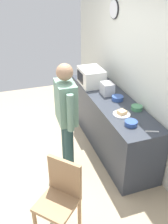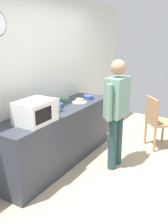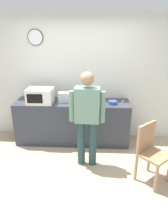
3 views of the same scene
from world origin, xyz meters
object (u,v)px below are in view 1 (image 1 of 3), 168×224
object	(u,v)px
sandwich_plate	(122,113)
cereal_bowl	(131,123)
salad_bowl	(118,98)
fork_utensil	(152,131)
mixing_bowl	(137,108)
toaster	(107,89)
person_standing	(66,112)
spoon_utensil	(105,83)
wooden_chair	(60,196)
microwave	(91,77)

from	to	relation	value
sandwich_plate	cereal_bowl	size ratio (longest dim) A/B	1.47
salad_bowl	fork_utensil	xyz separation A→B (m)	(0.95, 0.03, -0.03)
fork_utensil	mixing_bowl	bearing A→B (deg)	169.88
toaster	fork_utensil	distance (m)	1.20
toaster	person_standing	distance (m)	0.97
cereal_bowl	salad_bowl	bearing A→B (deg)	168.11
spoon_utensil	person_standing	bearing A→B (deg)	-46.54
wooden_chair	sandwich_plate	bearing A→B (deg)	126.17
fork_utensil	wooden_chair	xyz separation A→B (m)	(0.30, -1.28, -0.37)
spoon_utensil	wooden_chair	xyz separation A→B (m)	(1.92, -1.33, -0.37)
cereal_bowl	person_standing	distance (m)	0.89
microwave	sandwich_plate	distance (m)	1.15
microwave	sandwich_plate	world-z (taller)	microwave
salad_bowl	cereal_bowl	bearing A→B (deg)	-11.89
sandwich_plate	person_standing	xyz separation A→B (m)	(-0.18, -0.76, 0.06)
wooden_chair	cereal_bowl	bearing A→B (deg)	115.35
cereal_bowl	sandwich_plate	bearing A→B (deg)	177.81
sandwich_plate	cereal_bowl	distance (m)	0.29
fork_utensil	spoon_utensil	bearing A→B (deg)	178.41
cereal_bowl	mixing_bowl	world-z (taller)	cereal_bowl
microwave	fork_utensil	xyz separation A→B (m)	(1.65, 0.21, -0.15)
toaster	spoon_utensil	xyz separation A→B (m)	(-0.42, 0.14, -0.10)
cereal_bowl	person_standing	size ratio (longest dim) A/B	0.10
cereal_bowl	fork_utensil	xyz separation A→B (m)	(0.22, 0.18, -0.03)
person_standing	fork_utensil	bearing A→B (deg)	53.24
sandwich_plate	cereal_bowl	world-z (taller)	sandwich_plate
microwave	toaster	size ratio (longest dim) A/B	2.27
sandwich_plate	wooden_chair	world-z (taller)	sandwich_plate
sandwich_plate	mixing_bowl	world-z (taller)	sandwich_plate
sandwich_plate	person_standing	size ratio (longest dim) A/B	0.15
toaster	spoon_utensil	world-z (taller)	toaster
sandwich_plate	person_standing	distance (m)	0.78
toaster	cereal_bowl	bearing A→B (deg)	-4.80
mixing_bowl	toaster	size ratio (longest dim) A/B	0.75
toaster	spoon_utensil	distance (m)	0.45
mixing_bowl	wooden_chair	bearing A→B (deg)	-57.74
spoon_utensil	microwave	bearing A→B (deg)	-98.73
salad_bowl	mixing_bowl	size ratio (longest dim) A/B	1.10
microwave	fork_utensil	distance (m)	1.67
salad_bowl	fork_utensil	bearing A→B (deg)	1.68
salad_bowl	wooden_chair	distance (m)	1.81
sandwich_plate	fork_utensil	world-z (taller)	sandwich_plate
salad_bowl	person_standing	size ratio (longest dim) A/B	0.11
toaster	microwave	bearing A→B (deg)	-166.70
microwave	wooden_chair	world-z (taller)	microwave
sandwich_plate	spoon_utensil	size ratio (longest dim) A/B	1.46
microwave	fork_utensil	bearing A→B (deg)	7.14
spoon_utensil	fork_utensil	bearing A→B (deg)	-1.59
sandwich_plate	toaster	bearing A→B (deg)	174.09
sandwich_plate	fork_utensil	bearing A→B (deg)	18.33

